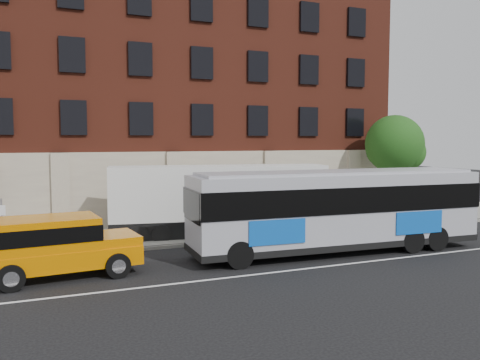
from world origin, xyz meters
name	(u,v)px	position (x,y,z in m)	size (l,w,h in m)	color
ground	(265,278)	(0.00, 0.00, 0.00)	(120.00, 120.00, 0.00)	black
sidewalk	(189,232)	(0.00, 9.00, 0.07)	(60.00, 6.00, 0.15)	gray
kerb	(208,243)	(0.00, 6.00, 0.07)	(60.00, 0.25, 0.15)	gray
lane_line	(259,274)	(0.00, 0.50, 0.01)	(60.00, 0.12, 0.01)	silver
building	(152,97)	(-0.01, 16.92, 7.58)	(30.00, 12.10, 15.00)	maroon
sign_pole	(2,225)	(-8.50, 6.15, 1.45)	(0.30, 0.20, 2.50)	gray
street_tree	(395,146)	(13.54, 9.48, 4.41)	(3.60, 3.60, 6.20)	#382A1C
city_bus	(338,208)	(4.59, 2.40, 1.93)	(12.87, 3.41, 3.49)	#A1A1AA
yellow_suv	(53,243)	(-6.75, 2.86, 1.22)	(5.68, 2.82, 2.13)	orange
shipping_container	(219,202)	(1.16, 7.60, 1.75)	(10.83, 3.97, 3.54)	black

